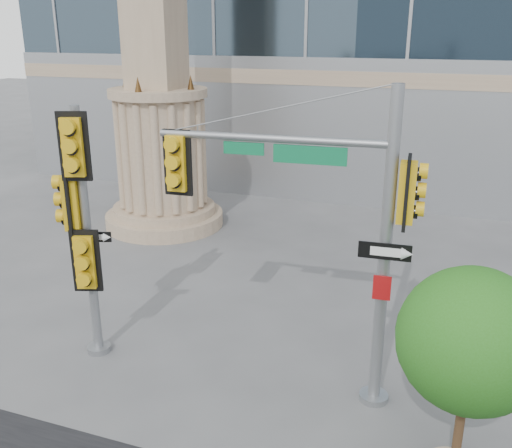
% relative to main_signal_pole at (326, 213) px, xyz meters
% --- Properties ---
extents(ground, '(120.00, 120.00, 0.00)m').
position_rel_main_signal_pole_xyz_m(ground, '(-2.07, -0.76, -3.88)').
color(ground, '#545456').
rests_on(ground, ground).
extents(monument, '(4.40, 4.40, 16.60)m').
position_rel_main_signal_pole_xyz_m(monument, '(-8.07, 8.24, 1.64)').
color(monument, gray).
rests_on(monument, ground).
extents(main_signal_pole, '(4.86, 0.76, 6.26)m').
position_rel_main_signal_pole_xyz_m(main_signal_pole, '(0.00, 0.00, 0.00)').
color(main_signal_pole, slate).
rests_on(main_signal_pole, ground).
extents(secondary_signal_pole, '(1.06, 0.76, 5.66)m').
position_rel_main_signal_pole_xyz_m(secondary_signal_pole, '(-5.19, -0.40, -0.55)').
color(secondary_signal_pole, slate).
rests_on(secondary_signal_pole, ground).
extents(street_tree, '(2.38, 2.33, 3.71)m').
position_rel_main_signal_pole_xyz_m(street_tree, '(2.76, -1.46, -1.43)').
color(street_tree, gray).
rests_on(street_tree, ground).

